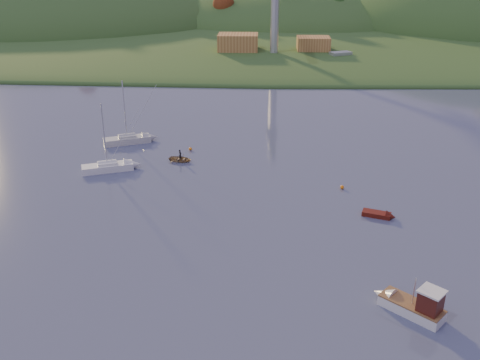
{
  "coord_description": "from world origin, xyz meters",
  "views": [
    {
      "loc": [
        -1.53,
        -28.3,
        29.49
      ],
      "look_at": [
        -3.85,
        31.18,
        3.38
      ],
      "focal_mm": 40.0,
      "sensor_mm": 36.0,
      "label": 1
    }
  ],
  "objects_px": {
    "fishing_boat": "(407,302)",
    "canoe": "(180,159)",
    "sailboat_near": "(107,166)",
    "red_tender": "(383,215)",
    "sailboat_far": "(127,139)"
  },
  "relations": [
    {
      "from": "sailboat_near",
      "to": "red_tender",
      "type": "height_order",
      "value": "sailboat_near"
    },
    {
      "from": "sailboat_near",
      "to": "red_tender",
      "type": "distance_m",
      "value": 38.63
    },
    {
      "from": "sailboat_near",
      "to": "canoe",
      "type": "bearing_deg",
      "value": 2.84
    },
    {
      "from": "canoe",
      "to": "red_tender",
      "type": "distance_m",
      "value": 31.51
    },
    {
      "from": "sailboat_near",
      "to": "sailboat_far",
      "type": "xyz_separation_m",
      "value": [
        0.09,
        11.72,
        0.02
      ]
    },
    {
      "from": "sailboat_far",
      "to": "red_tender",
      "type": "relative_size",
      "value": 2.51
    },
    {
      "from": "red_tender",
      "to": "canoe",
      "type": "bearing_deg",
      "value": 167.0
    },
    {
      "from": "fishing_boat",
      "to": "sailboat_near",
      "type": "bearing_deg",
      "value": 0.42
    },
    {
      "from": "fishing_boat",
      "to": "canoe",
      "type": "distance_m",
      "value": 42.83
    },
    {
      "from": "sailboat_far",
      "to": "red_tender",
      "type": "bearing_deg",
      "value": -56.61
    },
    {
      "from": "fishing_boat",
      "to": "sailboat_far",
      "type": "height_order",
      "value": "sailboat_far"
    },
    {
      "from": "fishing_boat",
      "to": "red_tender",
      "type": "relative_size",
      "value": 1.51
    },
    {
      "from": "fishing_boat",
      "to": "canoe",
      "type": "xyz_separation_m",
      "value": [
        -24.95,
        34.81,
        -0.56
      ]
    },
    {
      "from": "sailboat_near",
      "to": "red_tender",
      "type": "relative_size",
      "value": 2.41
    },
    {
      "from": "fishing_boat",
      "to": "sailboat_near",
      "type": "distance_m",
      "value": 46.44
    }
  ]
}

